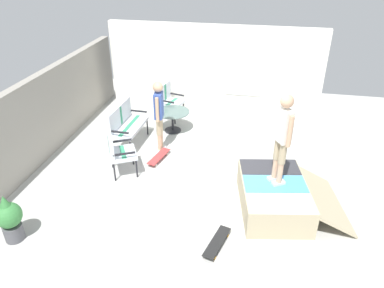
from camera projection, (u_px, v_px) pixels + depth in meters
name	position (u px, v px, depth m)	size (l,w,h in m)	color
ground_plane	(209.00, 189.00, 7.57)	(12.00, 12.00, 0.10)	#B2B2AD
back_wall_cinderblock	(26.00, 129.00, 7.76)	(9.00, 0.20, 1.92)	gray
house_facade	(214.00, 71.00, 10.25)	(0.23, 6.00, 2.54)	white
skate_ramp	(275.00, 196.00, 6.84)	(2.02, 2.20, 0.57)	tan
patio_bench	(125.00, 121.00, 8.88)	(1.27, 0.60, 1.02)	black
patio_chair_near_house	(168.00, 98.00, 10.20)	(0.74, 0.69, 1.02)	black
patio_chair_by_wall	(117.00, 149.00, 7.71)	(0.81, 0.78, 1.02)	black
patio_table	(173.00, 117.00, 9.59)	(0.90, 0.90, 0.57)	black
person_watching	(159.00, 112.00, 8.41)	(0.48, 0.27, 1.74)	silver
person_skater	(283.00, 133.00, 6.26)	(0.42, 0.35, 1.73)	silver
skateboard_by_bench	(159.00, 157.00, 8.45)	(0.82, 0.38, 0.10)	#B23838
skateboard_spare	(217.00, 242.00, 6.06)	(0.82, 0.40, 0.10)	black
potted_plant	(9.00, 218.00, 6.03)	(0.44, 0.44, 0.92)	#515156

